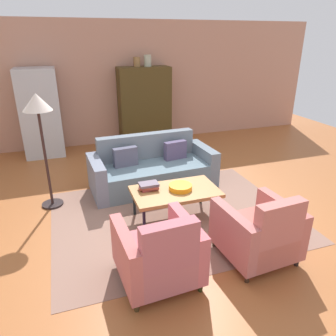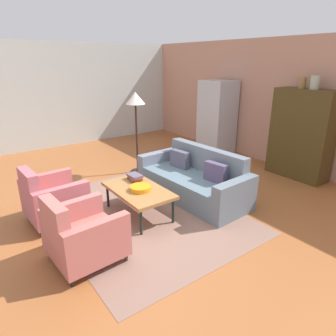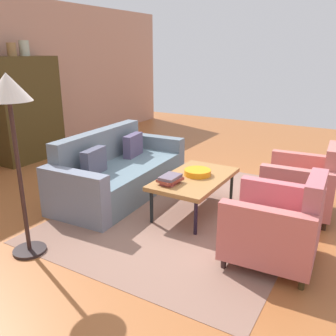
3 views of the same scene
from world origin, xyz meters
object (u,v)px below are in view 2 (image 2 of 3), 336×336
couch (195,181)px  refrigerator (217,117)px  cabinet (302,135)px  armchair_right (80,237)px  floor_lamp (136,106)px  armchair_left (51,201)px  vase_round (315,82)px  vase_tall (302,83)px  fruit_bowl (141,188)px  book_stack (135,177)px  coffee_table (138,191)px

couch → refrigerator: bearing=-54.9°
cabinet → refrigerator: size_ratio=0.97×
armchair_right → floor_lamp: bearing=132.9°
armchair_left → couch: bearing=72.7°
armchair_right → vase_round: vase_round is taller
couch → vase_tall: size_ratio=10.06×
armchair_left → floor_lamp: size_ratio=0.51×
couch → fruit_bowl: couch is taller
armchair_left → vase_round: bearing=72.5°
armchair_right → vase_tall: bearing=89.0°
armchair_left → fruit_bowl: bearing=56.9°
armchair_left → vase_tall: (0.97, 4.73, 1.56)m
book_stack → floor_lamp: 1.83m
coffee_table → vase_round: size_ratio=4.71×
fruit_bowl → armchair_right: bearing=-65.6°
armchair_right → vase_round: (0.01, 4.73, 1.58)m
armchair_right → fruit_bowl: size_ratio=2.71×
refrigerator → fruit_bowl: bearing=-61.7°
armchair_right → fruit_bowl: 1.29m
vase_round → floor_lamp: size_ratio=0.15×
couch → cabinet: bearing=-105.4°
cabinet → floor_lamp: cabinet is taller
vase_tall → vase_round: 0.25m
couch → armchair_right: (0.61, -2.35, 0.06)m
fruit_bowl → refrigerator: size_ratio=0.18×
book_stack → cabinet: cabinet is taller
couch → vase_tall: (0.37, 2.38, 1.62)m
fruit_bowl → book_stack: (-0.42, 0.14, 0.02)m
refrigerator → armchair_right: bearing=-62.6°
book_stack → floor_lamp: size_ratio=0.18×
couch → refrigerator: (-1.79, 2.28, 0.64)m
fruit_bowl → refrigerator: 3.96m
cabinet → refrigerator: 2.31m
cabinet → vase_round: bearing=-2.7°
couch → vase_tall: bearing=-102.0°
couch → refrigerator: refrigerator is taller
coffee_table → vase_tall: bearing=84.1°
couch → armchair_right: bearing=101.5°
refrigerator → floor_lamp: size_ratio=1.08×
coffee_table → floor_lamp: floor_lamp is taller
couch → coffee_table: couch is taller
refrigerator → floor_lamp: refrigerator is taller
coffee_table → fruit_bowl: (0.08, -0.00, 0.07)m
coffee_table → refrigerator: size_ratio=0.65×
armchair_right → coffee_table: bearing=113.5°
couch → vase_tall: vase_tall is taller
vase_round → refrigerator: (-2.41, -0.10, -1.00)m
coffee_table → cabinet: size_ratio=0.67×
couch → floor_lamp: floor_lamp is taller
vase_round → floor_lamp: vase_round is taller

